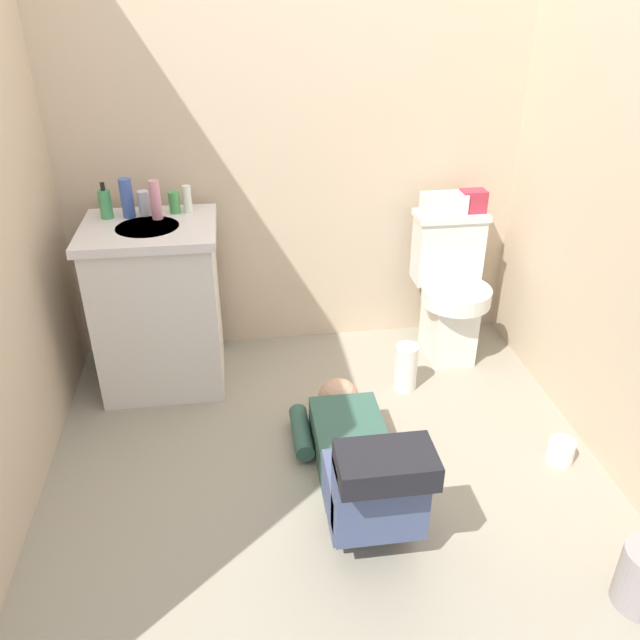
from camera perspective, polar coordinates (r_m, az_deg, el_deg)
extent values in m
cube|color=gray|center=(2.73, 0.51, -13.31)|extent=(2.79, 3.17, 0.04)
cube|color=beige|center=(3.19, -2.48, 17.86)|extent=(2.45, 0.08, 2.40)
cube|color=silver|center=(3.40, 11.51, -0.21)|extent=(0.22, 0.30, 0.38)
cylinder|color=silver|center=(3.26, 12.16, 2.19)|extent=(0.35, 0.35, 0.08)
cube|color=silver|center=(3.35, 11.42, 6.24)|extent=(0.34, 0.17, 0.34)
cube|color=silver|center=(3.29, 11.74, 9.21)|extent=(0.36, 0.19, 0.03)
cube|color=silver|center=(3.12, -14.25, 0.87)|extent=(0.56, 0.48, 0.78)
cube|color=silver|center=(2.96, -15.21, 7.89)|extent=(0.60, 0.52, 0.04)
cylinder|color=silver|center=(2.94, -15.23, 7.66)|extent=(0.28, 0.28, 0.05)
cylinder|color=silver|center=(3.07, -15.13, 10.04)|extent=(0.02, 0.02, 0.10)
cube|color=#33594C|center=(2.67, 2.83, -11.40)|extent=(0.29, 0.52, 0.17)
sphere|color=tan|center=(2.92, 1.66, -7.10)|extent=(0.19, 0.19, 0.19)
cube|color=#48557B|center=(2.35, 4.54, -15.26)|extent=(0.31, 0.28, 0.20)
cube|color=#48557B|center=(2.17, 5.45, -15.53)|extent=(0.31, 0.12, 0.32)
cube|color=black|center=(2.02, 5.98, -12.87)|extent=(0.31, 0.19, 0.09)
cylinder|color=#33594C|center=(2.79, -1.69, -10.04)|extent=(0.08, 0.30, 0.08)
cube|color=silver|center=(3.25, 11.09, 10.28)|extent=(0.22, 0.11, 0.10)
cube|color=#B22D3F|center=(3.30, 13.61, 10.38)|extent=(0.12, 0.09, 0.11)
cylinder|color=#469E5B|center=(3.07, -18.75, 9.84)|extent=(0.06, 0.06, 0.13)
cylinder|color=black|center=(3.05, -19.00, 11.31)|extent=(0.02, 0.02, 0.04)
cylinder|color=#425FB1|center=(3.05, -16.99, 10.44)|extent=(0.06, 0.06, 0.18)
cylinder|color=silver|center=(3.06, -15.58, 10.10)|extent=(0.05, 0.05, 0.11)
cylinder|color=pink|center=(2.99, -14.60, 10.44)|extent=(0.05, 0.05, 0.18)
cylinder|color=#479D4E|center=(3.06, -12.99, 10.29)|extent=(0.05, 0.05, 0.10)
cylinder|color=white|center=(3.06, -11.87, 10.62)|extent=(0.04, 0.04, 0.13)
cylinder|color=white|center=(3.12, 7.75, -4.22)|extent=(0.11, 0.11, 0.24)
cylinder|color=white|center=(2.89, 20.87, -10.95)|extent=(0.11, 0.11, 0.10)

